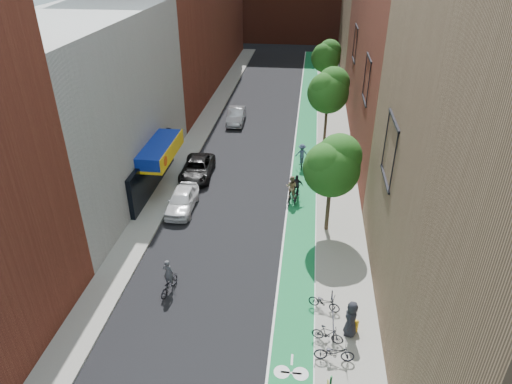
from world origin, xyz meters
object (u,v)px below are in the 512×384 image
(parked_car_white, at_px, (182,200))
(cyclist_lane_near, at_px, (291,191))
(pedestrian, at_px, (351,319))
(cyclist_lane_mid, at_px, (296,191))
(cyclist_lead, at_px, (169,281))
(parked_car_silver, at_px, (236,116))
(parked_car_black, at_px, (197,168))
(fire_hydrant, at_px, (356,325))
(cyclist_lane_far, at_px, (302,157))

(parked_car_white, height_order, cyclist_lane_near, cyclist_lane_near)
(pedestrian, bearing_deg, cyclist_lane_mid, -156.78)
(pedestrian, bearing_deg, cyclist_lead, -92.87)
(cyclist_lane_near, bearing_deg, parked_car_silver, -53.60)
(parked_car_black, relative_size, fire_hydrant, 7.19)
(parked_car_silver, height_order, cyclist_lane_near, cyclist_lane_near)
(parked_car_white, bearing_deg, pedestrian, -44.25)
(parked_car_white, distance_m, pedestrian, 14.61)
(parked_car_black, xyz_separation_m, pedestrian, (10.73, -14.87, 0.41))
(cyclist_lane_mid, xyz_separation_m, pedestrian, (3.01, -12.21, 0.40))
(cyclist_lane_near, relative_size, cyclist_lane_far, 1.02)
(parked_car_white, height_order, cyclist_lane_far, cyclist_lane_far)
(cyclist_lane_mid, relative_size, pedestrian, 1.05)
(parked_car_silver, distance_m, cyclist_lane_near, 15.92)
(parked_car_white, relative_size, cyclist_lane_near, 2.10)
(cyclist_lane_mid, bearing_deg, parked_car_white, 21.64)
(parked_car_white, height_order, cyclist_lead, cyclist_lead)
(cyclist_lane_near, bearing_deg, pedestrian, 119.31)
(parked_car_white, height_order, fire_hydrant, parked_car_white)
(fire_hydrant, bearing_deg, parked_car_black, 126.93)
(cyclist_lead, height_order, pedestrian, pedestrian)
(cyclist_lane_mid, xyz_separation_m, fire_hydrant, (3.31, -12.01, -0.18))
(cyclist_lane_mid, distance_m, cyclist_lane_far, 5.26)
(parked_car_black, relative_size, cyclist_lane_far, 2.46)
(cyclist_lead, distance_m, cyclist_lane_near, 11.47)
(parked_car_white, height_order, parked_car_black, parked_car_white)
(parked_car_silver, height_order, pedestrian, pedestrian)
(cyclist_lead, distance_m, cyclist_lane_far, 16.72)
(parked_car_silver, height_order, cyclist_lane_mid, cyclist_lane_mid)
(parked_car_silver, height_order, fire_hydrant, parked_car_silver)
(cyclist_lane_near, distance_m, cyclist_lane_mid, 0.51)
(parked_car_white, height_order, cyclist_lane_mid, cyclist_lane_mid)
(parked_car_white, bearing_deg, cyclist_lane_near, 13.38)
(cyclist_lane_near, height_order, cyclist_lane_mid, cyclist_lane_near)
(pedestrian, bearing_deg, cyclist_lane_far, -161.44)
(cyclist_lane_near, bearing_deg, parked_car_white, 27.75)
(parked_car_black, bearing_deg, parked_car_white, -91.52)
(parked_car_silver, relative_size, cyclist_lane_near, 2.20)
(cyclist_lane_far, bearing_deg, pedestrian, 94.82)
(parked_car_black, bearing_deg, cyclist_lane_far, 15.33)
(cyclist_lead, xyz_separation_m, pedestrian, (9.19, -1.99, 0.45))
(cyclist_lane_near, height_order, fire_hydrant, cyclist_lane_near)
(cyclist_lead, relative_size, cyclist_lane_far, 0.99)
(parked_car_silver, height_order, cyclist_lead, cyclist_lead)
(parked_car_black, xyz_separation_m, parked_car_silver, (1.16, 11.67, 0.05))
(pedestrian, bearing_deg, cyclist_lane_near, -154.81)
(parked_car_silver, bearing_deg, parked_car_black, -97.68)
(parked_car_white, relative_size, parked_car_silver, 0.95)
(cyclist_lane_near, bearing_deg, cyclist_lead, 72.99)
(parked_car_white, distance_m, fire_hydrant, 14.69)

